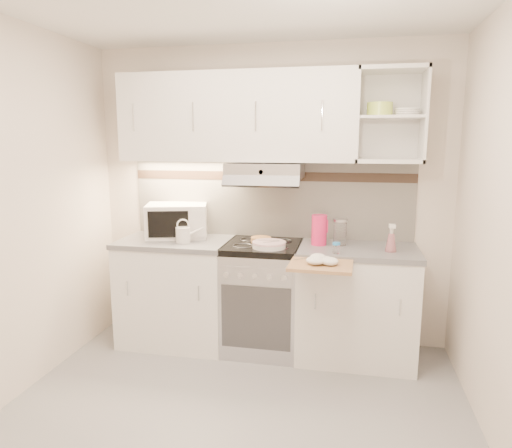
# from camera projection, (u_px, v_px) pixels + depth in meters

# --- Properties ---
(ground) EXTENTS (3.00, 3.00, 0.00)m
(ground) POSITION_uv_depth(u_px,v_px,m) (229.00, 427.00, 2.78)
(ground) COLOR gray
(ground) RESTS_ON ground
(room_shell) EXTENTS (3.04, 2.84, 2.52)m
(room_shell) POSITION_uv_depth(u_px,v_px,m) (242.00, 155.00, 2.84)
(room_shell) COLOR beige
(room_shell) RESTS_ON ground
(base_cabinet_left) EXTENTS (0.90, 0.60, 0.86)m
(base_cabinet_left) POSITION_uv_depth(u_px,v_px,m) (177.00, 293.00, 3.91)
(base_cabinet_left) COLOR white
(base_cabinet_left) RESTS_ON ground
(worktop_left) EXTENTS (0.92, 0.62, 0.04)m
(worktop_left) POSITION_uv_depth(u_px,v_px,m) (175.00, 242.00, 3.83)
(worktop_left) COLOR slate
(worktop_left) RESTS_ON base_cabinet_left
(base_cabinet_right) EXTENTS (0.90, 0.60, 0.86)m
(base_cabinet_right) POSITION_uv_depth(u_px,v_px,m) (356.00, 305.00, 3.61)
(base_cabinet_right) COLOR white
(base_cabinet_right) RESTS_ON ground
(worktop_right) EXTENTS (0.92, 0.62, 0.04)m
(worktop_right) POSITION_uv_depth(u_px,v_px,m) (358.00, 250.00, 3.53)
(worktop_right) COLOR slate
(worktop_right) RESTS_ON base_cabinet_right
(electric_range) EXTENTS (0.60, 0.60, 0.90)m
(electric_range) POSITION_uv_depth(u_px,v_px,m) (263.00, 297.00, 3.76)
(electric_range) COLOR #B7B7BC
(electric_range) RESTS_ON ground
(microwave) EXTENTS (0.59, 0.50, 0.28)m
(microwave) POSITION_uv_depth(u_px,v_px,m) (177.00, 220.00, 3.92)
(microwave) COLOR white
(microwave) RESTS_ON worktop_left
(watering_can) EXTENTS (0.22, 0.14, 0.19)m
(watering_can) POSITION_uv_depth(u_px,v_px,m) (184.00, 234.00, 3.70)
(watering_can) COLOR silver
(watering_can) RESTS_ON worktop_left
(plate_stack) EXTENTS (0.26, 0.26, 0.06)m
(plate_stack) POSITION_uv_depth(u_px,v_px,m) (269.00, 245.00, 3.52)
(plate_stack) COLOR silver
(plate_stack) RESTS_ON electric_range
(bread_loaf) EXTENTS (0.16, 0.16, 0.04)m
(bread_loaf) POSITION_uv_depth(u_px,v_px,m) (261.00, 240.00, 3.72)
(bread_loaf) COLOR olive
(bread_loaf) RESTS_ON electric_range
(pink_pitcher) EXTENTS (0.13, 0.12, 0.24)m
(pink_pitcher) POSITION_uv_depth(u_px,v_px,m) (319.00, 230.00, 3.61)
(pink_pitcher) COLOR #DB1D55
(pink_pitcher) RESTS_ON worktop_right
(glass_jar) EXTENTS (0.11, 0.11, 0.21)m
(glass_jar) POSITION_uv_depth(u_px,v_px,m) (340.00, 232.00, 3.60)
(glass_jar) COLOR silver
(glass_jar) RESTS_ON worktop_right
(spice_jar) EXTENTS (0.06, 0.06, 0.08)m
(spice_jar) POSITION_uv_depth(u_px,v_px,m) (336.00, 248.00, 3.34)
(spice_jar) COLOR white
(spice_jar) RESTS_ON worktop_right
(spray_bottle) EXTENTS (0.09, 0.09, 0.22)m
(spray_bottle) POSITION_uv_depth(u_px,v_px,m) (391.00, 240.00, 3.39)
(spray_bottle) COLOR pink
(spray_bottle) RESTS_ON worktop_right
(cutting_board) EXTENTS (0.44, 0.40, 0.02)m
(cutting_board) POSITION_uv_depth(u_px,v_px,m) (321.00, 265.00, 3.15)
(cutting_board) COLOR #A57052
(cutting_board) RESTS_ON base_cabinet_right
(dish_towel) EXTENTS (0.28, 0.26, 0.06)m
(dish_towel) POSITION_uv_depth(u_px,v_px,m) (324.00, 259.00, 3.14)
(dish_towel) COLOR silver
(dish_towel) RESTS_ON cutting_board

